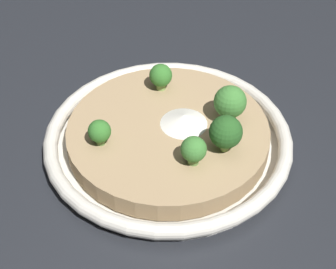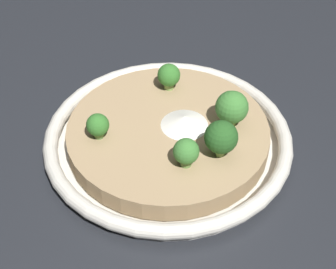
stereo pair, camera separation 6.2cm
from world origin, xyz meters
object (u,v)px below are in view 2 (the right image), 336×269
object	(u,v)px
risotto_bowl	(168,137)
broccoli_front_left	(169,76)
broccoli_right	(98,125)
broccoli_back_left	(221,137)
broccoli_left	(232,108)
broccoli_back	(186,152)

from	to	relation	value
risotto_bowl	broccoli_front_left	world-z (taller)	broccoli_front_left
broccoli_right	broccoli_back_left	distance (m)	0.14
broccoli_right	broccoli_front_left	world-z (taller)	broccoli_front_left
broccoli_left	broccoli_back_left	size ratio (longest dim) A/B	1.04
broccoli_front_left	broccoli_back_left	size ratio (longest dim) A/B	0.79
broccoli_back	broccoli_back_left	world-z (taller)	broccoli_back_left
broccoli_right	broccoli_back	xyz separation A→B (m)	(-0.06, 0.09, 0.00)
risotto_bowl	broccoli_left	world-z (taller)	broccoli_left
broccoli_front_left	broccoli_back	size ratio (longest dim) A/B	1.02
broccoli_back	broccoli_left	bearing A→B (deg)	-161.91
broccoli_right	broccoli_back_left	xyz separation A→B (m)	(-0.10, 0.10, 0.01)
broccoli_left	broccoli_back	world-z (taller)	broccoli_left
broccoli_back_left	broccoli_back	bearing A→B (deg)	-9.66
risotto_bowl	broccoli_left	size ratio (longest dim) A/B	6.37
broccoli_right	broccoli_left	xyz separation A→B (m)	(-0.14, 0.06, 0.01)
risotto_bowl	broccoli_back_left	world-z (taller)	broccoli_back_left
broccoli_front_left	broccoli_left	bearing A→B (deg)	103.33
risotto_bowl	broccoli_right	bearing A→B (deg)	-19.95
broccoli_back_left	broccoli_front_left	bearing A→B (deg)	-96.96
broccoli_front_left	broccoli_back_left	bearing A→B (deg)	83.04
broccoli_left	broccoli_back_left	distance (m)	0.05
broccoli_front_left	broccoli_left	distance (m)	0.10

